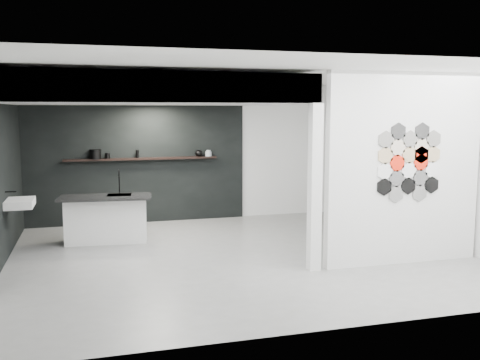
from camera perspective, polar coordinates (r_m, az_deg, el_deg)
name	(u,v)px	position (r m, az deg, el deg)	size (l,w,h in m)	color
floor	(239,256)	(8.42, -0.10, -8.10)	(7.00, 6.00, 0.01)	slate
partition_panel	(404,169)	(8.16, 17.09, 1.13)	(2.45, 0.15, 2.80)	silver
bay_clad_back	(137,165)	(10.88, -10.97, 1.62)	(4.40, 0.04, 2.35)	black
bay_clad_left	(4,181)	(8.98, -23.83, -0.08)	(0.04, 4.00, 2.35)	black
bulkhead	(145,92)	(8.87, -10.12, 9.26)	(4.40, 4.00, 0.40)	silver
corner_column	(315,188)	(7.53, 7.98, -0.85)	(0.16, 0.16, 2.35)	silver
fascia_beam	(160,87)	(6.96, -8.54, 9.83)	(4.40, 0.16, 0.40)	silver
wall_basin	(20,203)	(8.79, -22.42, -2.29)	(0.40, 0.60, 0.12)	silver
display_shelf	(142,159)	(10.77, -10.41, 2.25)	(3.00, 0.15, 0.04)	black
kitchen_island	(106,218)	(9.45, -14.07, -3.98)	(1.59, 0.83, 1.23)	silver
stockpot	(95,154)	(10.72, -15.18, 2.68)	(0.22, 0.22, 0.18)	black
kettle	(199,153)	(10.93, -4.41, 2.88)	(0.16, 0.16, 0.13)	black
glass_bowl	(209,154)	(10.97, -3.38, 2.81)	(0.14, 0.14, 0.10)	gray
glass_vase	(209,153)	(10.97, -3.38, 2.89)	(0.09, 0.09, 0.13)	gray
bottle_dark	(137,154)	(10.75, -10.90, 2.75)	(0.06, 0.06, 0.16)	black
utensil_cup	(108,156)	(10.72, -13.95, 2.53)	(0.09, 0.09, 0.11)	black
hex_tile_cluster	(410,162)	(8.10, 17.64, 1.80)	(1.04, 0.02, 1.16)	black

